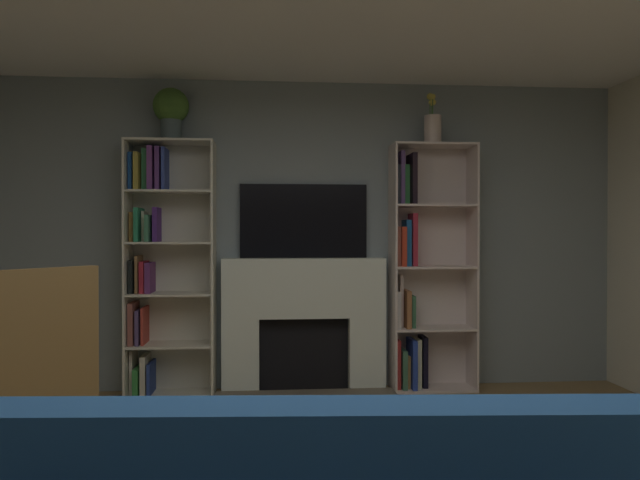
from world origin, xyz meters
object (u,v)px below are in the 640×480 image
(fireplace, at_px, (304,321))
(tv, at_px, (304,221))
(bookshelf_left, at_px, (161,264))
(vase_with_flowers, at_px, (433,127))
(bookshelf_right, at_px, (420,274))
(potted_plant, at_px, (171,110))
(armchair, at_px, (25,385))

(fireplace, relative_size, tv, 1.36)
(bookshelf_left, height_order, vase_with_flowers, vase_with_flowers)
(tv, bearing_deg, bookshelf_left, -175.48)
(fireplace, distance_m, bookshelf_left, 1.29)
(bookshelf_left, bearing_deg, vase_with_flowers, -0.65)
(bookshelf_right, height_order, vase_with_flowers, vase_with_flowers)
(bookshelf_right, bearing_deg, fireplace, 179.28)
(vase_with_flowers, bearing_deg, potted_plant, 180.00)
(tv, bearing_deg, fireplace, -90.00)
(potted_plant, height_order, vase_with_flowers, vase_with_flowers)
(bookshelf_left, xyz_separation_m, potted_plant, (0.09, -0.03, 1.28))
(fireplace, height_order, armchair, armchair)
(potted_plant, height_order, armchair, potted_plant)
(tv, distance_m, bookshelf_right, 1.10)
(vase_with_flowers, bearing_deg, tv, 173.77)
(bookshelf_right, bearing_deg, armchair, -144.10)
(fireplace, xyz_separation_m, vase_with_flowers, (1.10, -0.05, 1.66))
(bookshelf_left, distance_m, vase_with_flowers, 2.57)
(bookshelf_right, bearing_deg, potted_plant, -179.01)
(tv, relative_size, vase_with_flowers, 2.48)
(tv, xyz_separation_m, potted_plant, (-1.10, -0.12, 0.91))
(potted_plant, relative_size, armchair, 0.38)
(fireplace, distance_m, vase_with_flowers, 2.00)
(tv, relative_size, armchair, 0.94)
(potted_plant, xyz_separation_m, vase_with_flowers, (2.20, -0.00, -0.10))
(fireplace, relative_size, vase_with_flowers, 3.38)
(tv, height_order, bookshelf_left, bookshelf_left)
(vase_with_flowers, bearing_deg, fireplace, 177.44)
(bookshelf_left, bearing_deg, potted_plant, -15.97)
(potted_plant, distance_m, vase_with_flowers, 2.20)
(armchair, bearing_deg, vase_with_flowers, 34.36)
(fireplace, bearing_deg, tv, 90.00)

